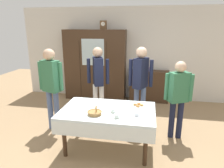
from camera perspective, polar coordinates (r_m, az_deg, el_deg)
ground_plane at (r=4.06m, az=-0.53°, el=-15.92°), size 12.00×12.00×0.00m
back_wall at (r=6.12m, az=4.16°, el=8.45°), size 6.40×0.10×2.70m
dining_table at (r=3.55m, az=-1.27°, el=-8.94°), size 1.62×1.03×0.75m
wall_cabinet at (r=6.05m, az=-4.75°, el=5.30°), size 1.80×0.46×2.06m
mantel_clock at (r=5.88m, az=-2.46°, el=16.32°), size 0.18×0.11×0.24m
bookshelf_low at (r=6.03m, az=10.42°, el=-0.57°), size 1.12×0.35×0.91m
book_stack at (r=5.91m, az=10.66°, el=4.10°), size 0.16×0.22×0.09m
tea_cup_far_right at (r=3.41m, az=0.41°, el=-7.66°), size 0.13×0.13×0.06m
tea_cup_mid_right at (r=3.22m, az=1.34°, el=-9.13°), size 0.13×0.13×0.06m
tea_cup_near_left at (r=3.30m, az=7.00°, el=-8.54°), size 0.13×0.13×0.06m
bread_basket at (r=3.34m, az=-4.90°, el=-8.05°), size 0.24×0.24×0.16m
pastry_plate at (r=3.70m, az=7.46°, el=-6.06°), size 0.28×0.28×0.05m
spoon_back_edge at (r=3.58m, az=-3.97°, el=-6.87°), size 0.12×0.02×0.01m
spoon_far_left at (r=3.87m, az=-4.86°, el=-5.14°), size 0.12×0.02×0.01m
spoon_mid_right at (r=3.56m, az=-0.15°, el=-7.01°), size 0.12×0.02×0.01m
person_near_right_end at (r=4.40m, az=8.06°, el=1.61°), size 0.52×0.41×1.74m
person_behind_table_right at (r=4.65m, az=-3.95°, el=2.22°), size 0.52×0.41×1.71m
person_behind_table_left at (r=4.02m, az=18.20°, el=-2.48°), size 0.52×0.34×1.54m
person_by_cabinet at (r=4.30m, az=-16.81°, el=0.65°), size 0.52×0.32×1.73m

